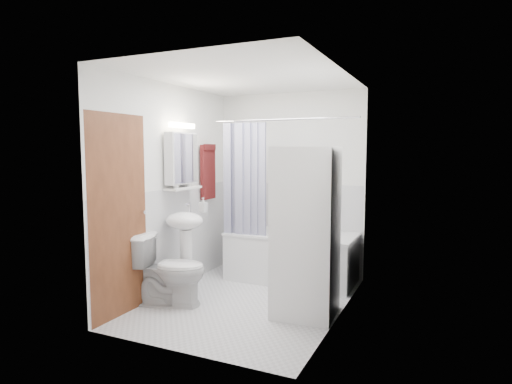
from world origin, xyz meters
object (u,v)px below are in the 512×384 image
at_px(sink, 185,234).
at_px(toilet, 170,270).
at_px(bathtub, 291,254).
at_px(washer_dryer, 306,232).

height_order(sink, toilet, sink).
relative_size(bathtub, sink, 1.53).
distance_m(sink, washer_dryer, 1.44).
height_order(bathtub, washer_dryer, washer_dryer).
bearing_deg(sink, washer_dryer, -0.45).
xyz_separation_m(sink, toilet, (0.03, -0.34, -0.33)).
bearing_deg(bathtub, toilet, -123.44).
xyz_separation_m(sink, washer_dryer, (1.43, -0.01, 0.14)).
relative_size(sink, washer_dryer, 0.62).
relative_size(bathtub, washer_dryer, 0.95).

